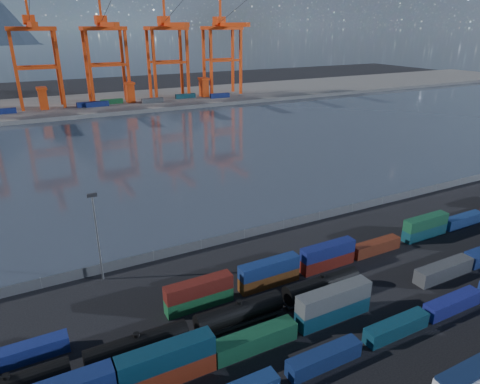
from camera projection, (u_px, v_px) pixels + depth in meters
name	position (u px, v px, depth m)	size (l,w,h in m)	color
ground	(327.00, 310.00, 68.62)	(700.00, 700.00, 0.00)	black
harbor_water	(144.00, 151.00, 155.08)	(700.00, 700.00, 0.00)	#313A47
far_quay	(91.00, 104.00, 241.17)	(700.00, 70.00, 2.00)	#514F4C
container_row_south	(285.00, 373.00, 54.17)	(139.47, 2.27, 4.83)	#3A3C3F
container_row_mid	(342.00, 303.00, 66.54)	(141.44, 2.59, 5.51)	#3C3E41
container_row_north	(352.00, 250.00, 82.65)	(141.26, 2.29, 4.88)	navy
tanker_string	(77.00, 367.00, 54.28)	(91.91, 3.10, 4.43)	black
waterfront_fence	(244.00, 234.00, 91.31)	(160.12, 0.12, 2.20)	#595B5E
yard_light_mast	(97.00, 233.00, 73.60)	(1.60, 0.40, 16.60)	slate
gantry_cranes	(70.00, 38.00, 219.62)	(197.78, 43.75, 59.24)	red
quay_containers	(74.00, 106.00, 223.58)	(172.58, 10.99, 2.60)	navy
straddle_carriers	(88.00, 95.00, 229.37)	(140.00, 7.00, 11.10)	red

